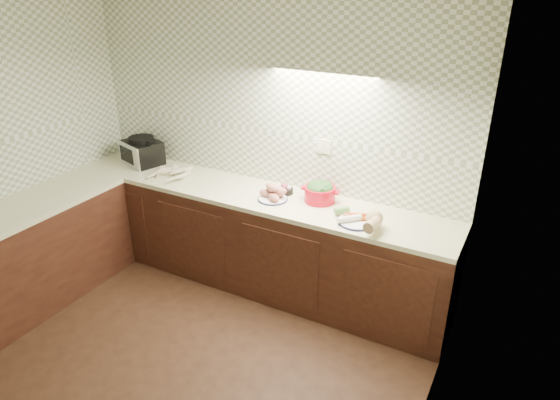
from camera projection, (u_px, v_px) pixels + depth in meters
The scene contains 8 objects.
room at pixel (110, 170), 2.85m from camera, with size 3.60×3.60×2.60m.
counter at pixel (132, 260), 4.18m from camera, with size 3.60×3.60×0.90m.
toaster_oven at pixel (142, 151), 4.94m from camera, with size 0.45×0.40×0.27m.
parsnip_pile at pixel (169, 173), 4.67m from camera, with size 0.41×0.40×0.07m.
sweet_potato_plate at pixel (273, 194), 4.19m from camera, with size 0.26×0.25×0.15m.
onion_bowl at pixel (286, 190), 4.31m from camera, with size 0.13×0.13×0.10m.
dutch_oven at pixel (320, 192), 4.14m from camera, with size 0.33×0.29×0.18m.
veg_plate at pixel (365, 219), 3.77m from camera, with size 0.46×0.33×0.14m.
Camera 1 is at (2.12, -1.87, 2.67)m, focal length 32.00 mm.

